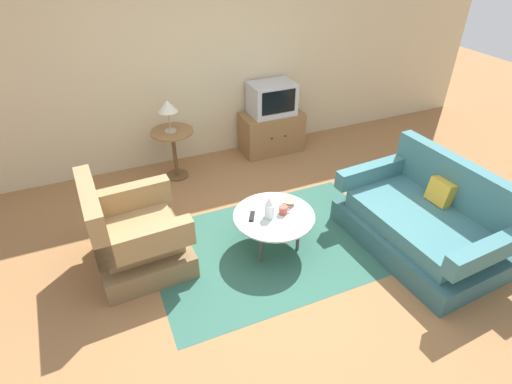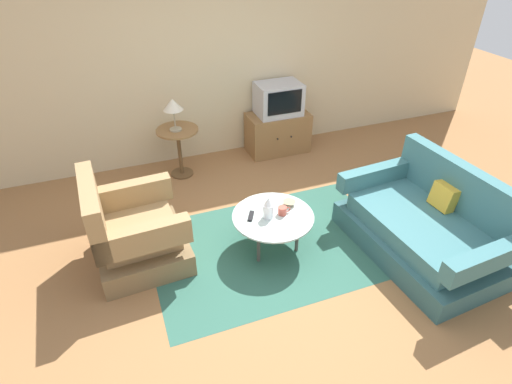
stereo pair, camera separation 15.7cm
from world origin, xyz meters
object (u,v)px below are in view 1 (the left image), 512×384
at_px(television, 272,99).
at_px(coffee_table, 274,218).
at_px(mug, 283,210).
at_px(tv_remote_dark, 252,216).
at_px(armchair, 134,238).
at_px(couch, 424,223).
at_px(tv_stand, 271,132).
at_px(vase, 269,208).
at_px(bowl, 289,202).
at_px(side_table, 174,144).
at_px(table_lamp, 168,107).

bearing_deg(television, coffee_table, -114.25).
relative_size(coffee_table, mug, 6.17).
height_order(mug, tv_remote_dark, mug).
bearing_deg(armchair, couch, 69.64).
distance_m(coffee_table, television, 2.18).
relative_size(tv_stand, vase, 3.72).
xyz_separation_m(coffee_table, vase, (-0.06, -0.01, 0.14)).
bearing_deg(tv_remote_dark, vase, -84.87).
relative_size(couch, tv_stand, 1.92).
bearing_deg(couch, bowl, 56.73).
bearing_deg(tv_stand, television, 90.00).
relative_size(vase, mug, 1.76).
xyz_separation_m(coffee_table, mug, (0.10, -0.01, 0.07)).
relative_size(mug, bowl, 1.00).
relative_size(couch, vase, 7.14).
bearing_deg(couch, tv_remote_dark, 65.19).
xyz_separation_m(couch, vase, (-1.47, 0.56, 0.23)).
bearing_deg(coffee_table, armchair, 167.48).
bearing_deg(tv_remote_dark, mug, -74.05).
xyz_separation_m(side_table, vase, (0.51, -1.77, 0.05)).
distance_m(television, table_lamp, 1.49).
height_order(armchair, mug, armchair).
bearing_deg(tv_remote_dark, bowl, -55.20).
xyz_separation_m(side_table, mug, (0.67, -1.77, -0.02)).
distance_m(coffee_table, side_table, 1.86).
bearing_deg(side_table, table_lamp, -134.07).
distance_m(armchair, television, 2.80).
xyz_separation_m(vase, bowl, (0.28, 0.11, -0.09)).
bearing_deg(bowl, vase, -157.82).
distance_m(side_table, table_lamp, 0.50).
relative_size(couch, television, 2.74).
xyz_separation_m(coffee_table, tv_remote_dark, (-0.21, 0.06, 0.04)).
bearing_deg(couch, table_lamp, 37.12).
xyz_separation_m(couch, table_lamp, (-2.00, 2.31, 0.69)).
distance_m(coffee_table, vase, 0.15).
height_order(vase, tv_remote_dark, vase).
relative_size(side_table, tv_remote_dark, 4.19).
relative_size(television, vase, 2.61).
bearing_deg(mug, couch, -22.94).
bearing_deg(coffee_table, table_lamp, 108.65).
distance_m(armchair, coffee_table, 1.36).
relative_size(coffee_table, bowl, 6.18).
height_order(couch, side_table, couch).
xyz_separation_m(table_lamp, vase, (0.53, -1.75, -0.45)).
relative_size(armchair, bowl, 7.32).
bearing_deg(vase, television, 64.40).
relative_size(side_table, bowl, 4.99).
height_order(couch, table_lamp, table_lamp).
bearing_deg(table_lamp, mug, -68.66).
distance_m(tv_stand, television, 0.50).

